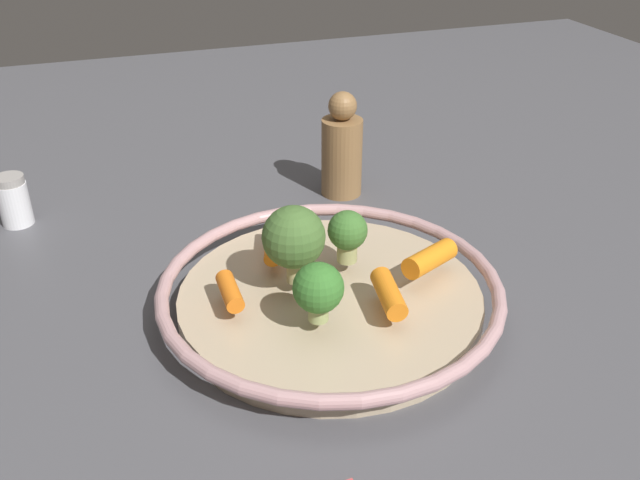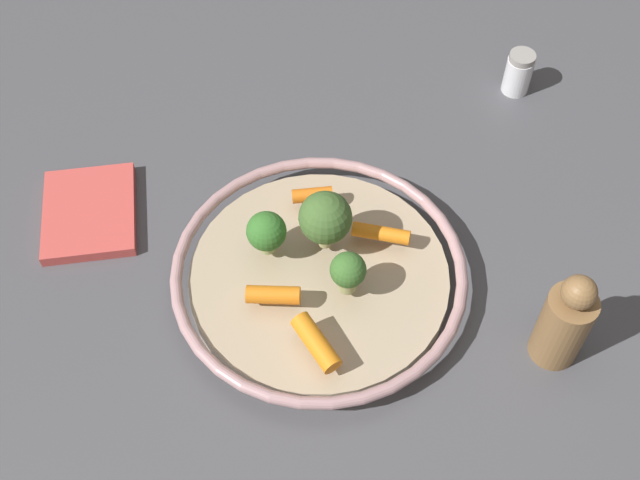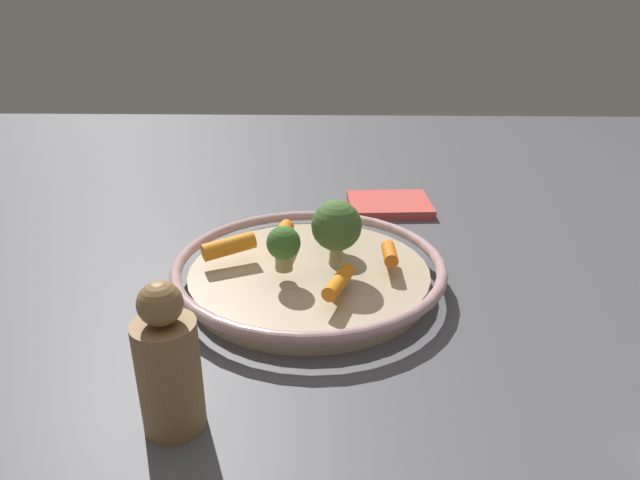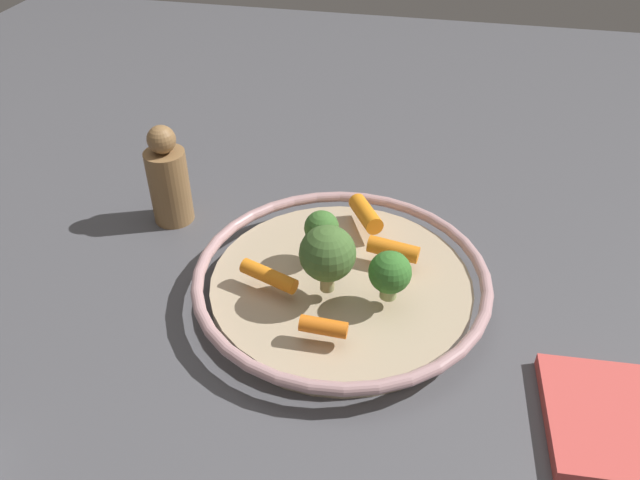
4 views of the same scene
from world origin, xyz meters
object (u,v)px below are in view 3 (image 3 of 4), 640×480
serving_bowl (309,272)px  baby_carrot_back (339,282)px  baby_carrot_right (282,234)px  broccoli_floret_large (337,226)px  baby_carrot_center (229,246)px  pepper_mill (168,366)px  broccoli_floret_edge (284,245)px  dish_towel (389,205)px  baby_carrot_near_rim (389,253)px  broccoli_floret_mid (335,218)px

serving_bowl → baby_carrot_back: baby_carrot_back is taller
serving_bowl → baby_carrot_right: bearing=-144.6°
serving_bowl → broccoli_floret_large: size_ratio=4.27×
baby_carrot_center → broccoli_floret_large: broccoli_floret_large is taller
baby_carrot_back → pepper_mill: (0.16, -0.13, 0.01)m
broccoli_floret_edge → dish_towel: bearing=153.3°
serving_bowl → broccoli_floret_large: 0.07m
baby_carrot_near_rim → broccoli_floret_edge: size_ratio=0.87×
broccoli_floret_mid → pepper_mill: pepper_mill is taller
broccoli_floret_edge → pepper_mill: bearing=-19.1°
baby_carrot_back → broccoli_floret_large: size_ratio=0.84×
serving_bowl → dish_towel: size_ratio=2.49×
baby_carrot_right → broccoli_floret_edge: broccoli_floret_edge is taller
broccoli_floret_edge → dish_towel: (-0.28, 0.14, -0.06)m
baby_carrot_right → pepper_mill: size_ratio=0.43×
baby_carrot_right → broccoli_floret_edge: 0.08m
baby_carrot_back → broccoli_floret_edge: bearing=-125.2°
baby_carrot_right → dish_towel: (-0.21, 0.15, -0.04)m
serving_bowl → baby_carrot_center: 0.10m
baby_carrot_back → dish_towel: size_ratio=0.49×
broccoli_floret_large → baby_carrot_near_rim: bearing=100.8°
broccoli_floret_large → pepper_mill: (0.22, -0.13, -0.02)m
serving_bowl → dish_towel: serving_bowl is taller
baby_carrot_right → dish_towel: size_ratio=0.43×
serving_bowl → baby_carrot_back: 0.08m
serving_bowl → pepper_mill: bearing=-22.8°
broccoli_floret_mid → broccoli_floret_edge: (0.08, -0.06, -0.00)m
serving_bowl → broccoli_floret_mid: size_ratio=6.00×
serving_bowl → pepper_mill: size_ratio=2.44×
broccoli_floret_edge → serving_bowl: bearing=135.7°
baby_carrot_near_rim → broccoli_floret_edge: bearing=-75.9°
broccoli_floret_edge → dish_towel: 0.32m
broccoli_floret_edge → baby_carrot_right: bearing=-173.4°
baby_carrot_back → broccoli_floret_edge: size_ratio=1.21×
broccoli_floret_mid → pepper_mill: (0.29, -0.13, -0.01)m
baby_carrot_center → broccoli_floret_large: 0.13m
baby_carrot_center → dish_towel: size_ratio=0.49×
broccoli_floret_large → baby_carrot_back: bearing=2.3°
baby_carrot_center → baby_carrot_near_rim: bearing=87.5°
broccoli_floret_mid → broccoli_floret_edge: broccoli_floret_mid is taller
baby_carrot_back → pepper_mill: 0.21m
serving_bowl → baby_carrot_right: (-0.05, -0.04, 0.03)m
baby_carrot_right → dish_towel: baby_carrot_right is taller
pepper_mill → serving_bowl: bearing=157.2°
baby_carrot_back → broccoli_floret_edge: broccoli_floret_edge is taller
baby_carrot_center → broccoli_floret_mid: (-0.04, 0.12, 0.02)m
broccoli_floret_mid → broccoli_floret_large: size_ratio=0.71×
baby_carrot_center → pepper_mill: 0.24m
dish_towel → broccoli_floret_mid: bearing=-23.1°
baby_carrot_back → broccoli_floret_large: (-0.06, -0.00, 0.04)m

